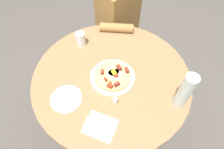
# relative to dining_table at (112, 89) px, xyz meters

# --- Properties ---
(ground_plane) EXTENTS (6.00, 6.00, 0.00)m
(ground_plane) POSITION_rel_dining_table_xyz_m (0.00, 0.00, -0.55)
(ground_plane) COLOR #4C4742
(dining_table) EXTENTS (1.04, 1.04, 0.72)m
(dining_table) POSITION_rel_dining_table_xyz_m (0.00, 0.00, 0.00)
(dining_table) COLOR olive
(dining_table) RESTS_ON ground_plane
(person_seated) EXTENTS (0.52, 0.43, 1.14)m
(person_seated) POSITION_rel_dining_table_xyz_m (0.57, 0.43, -0.04)
(person_seated) COLOR #2D2D33
(person_seated) RESTS_ON ground_plane
(pizza_plate) EXTENTS (0.29, 0.29, 0.01)m
(pizza_plate) POSITION_rel_dining_table_xyz_m (-0.01, -0.02, 0.17)
(pizza_plate) COLOR white
(pizza_plate) RESTS_ON dining_table
(breakfast_pizza) EXTENTS (0.24, 0.24, 0.05)m
(breakfast_pizza) POSITION_rel_dining_table_xyz_m (-0.01, -0.02, 0.20)
(breakfast_pizza) COLOR tan
(breakfast_pizza) RESTS_ON pizza_plate
(bread_plate) EXTENTS (0.19, 0.19, 0.01)m
(bread_plate) POSITION_rel_dining_table_xyz_m (-0.31, 0.08, 0.17)
(bread_plate) COLOR white
(bread_plate) RESTS_ON dining_table
(napkin) EXTENTS (0.19, 0.21, 0.00)m
(napkin) POSITION_rel_dining_table_xyz_m (-0.30, -0.19, 0.17)
(napkin) COLOR white
(napkin) RESTS_ON dining_table
(fork) EXTENTS (0.07, 0.17, 0.00)m
(fork) POSITION_rel_dining_table_xyz_m (-0.28, -0.18, 0.18)
(fork) COLOR silver
(fork) RESTS_ON napkin
(knife) EXTENTS (0.07, 0.17, 0.00)m
(knife) POSITION_rel_dining_table_xyz_m (-0.32, -0.19, 0.18)
(knife) COLOR silver
(knife) RESTS_ON napkin
(water_glass) EXTENTS (0.07, 0.07, 0.10)m
(water_glass) POSITION_rel_dining_table_xyz_m (0.06, 0.36, 0.22)
(water_glass) COLOR silver
(water_glass) RESTS_ON dining_table
(water_bottle) EXTENTS (0.07, 0.07, 0.26)m
(water_bottle) POSITION_rel_dining_table_xyz_m (0.11, -0.43, 0.30)
(water_bottle) COLOR silver
(water_bottle) RESTS_ON dining_table
(salt_shaker) EXTENTS (0.03, 0.03, 0.05)m
(salt_shaker) POSITION_rel_dining_table_xyz_m (-0.14, -0.15, 0.19)
(salt_shaker) COLOR white
(salt_shaker) RESTS_ON dining_table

